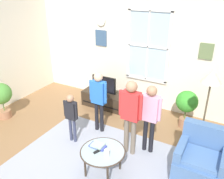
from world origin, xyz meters
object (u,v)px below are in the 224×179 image
at_px(armchair, 201,162).
at_px(person_blue_shirt, 99,96).
at_px(person_red_shirt, 131,110).
at_px(potted_plant_by_window, 187,103).
at_px(tv_stand, 104,100).
at_px(remote_near_books, 97,151).
at_px(cup, 107,153).
at_px(person_black_shirt, 71,113).
at_px(book_stack, 98,146).
at_px(floor_lamp, 210,86).
at_px(person_pink_shirt, 150,112).
at_px(coffee_table, 103,152).
at_px(potted_plant_corner, 1,96).
at_px(television, 104,85).

height_order(armchair, person_blue_shirt, person_blue_shirt).
xyz_separation_m(person_red_shirt, potted_plant_by_window, (0.69, 1.39, -0.34)).
bearing_deg(tv_stand, remote_near_books, -62.05).
relative_size(tv_stand, armchair, 1.31).
distance_m(remote_near_books, person_blue_shirt, 1.32).
distance_m(tv_stand, armchair, 2.90).
relative_size(cup, person_black_shirt, 0.10).
relative_size(book_stack, floor_lamp, 0.16).
xyz_separation_m(book_stack, person_pink_shirt, (0.57, 0.85, 0.36)).
xyz_separation_m(person_blue_shirt, person_pink_shirt, (1.15, -0.13, 0.01)).
height_order(coffee_table, floor_lamp, floor_lamp).
bearing_deg(coffee_table, person_blue_shirt, 124.42).
xyz_separation_m(armchair, remote_near_books, (-1.49, -0.73, 0.14)).
bearing_deg(coffee_table, potted_plant_corner, 172.06).
xyz_separation_m(coffee_table, potted_plant_corner, (-2.94, 0.41, 0.14)).
height_order(television, potted_plant_by_window, potted_plant_by_window).
bearing_deg(tv_stand, potted_plant_corner, -138.45).
bearing_deg(person_blue_shirt, cup, -53.12).
xyz_separation_m(tv_stand, person_blue_shirt, (0.44, -0.96, 0.64)).
height_order(potted_plant_by_window, potted_plant_corner, potted_plant_corner).
bearing_deg(person_red_shirt, television, 135.23).
relative_size(book_stack, cup, 2.71).
height_order(television, remote_near_books, television).
distance_m(book_stack, potted_plant_by_window, 2.24).
distance_m(person_pink_shirt, potted_plant_by_window, 1.27).
xyz_separation_m(remote_near_books, person_black_shirt, (-0.91, 0.52, 0.18)).
bearing_deg(cup, person_blue_shirt, 126.88).
bearing_deg(potted_plant_by_window, cup, -109.26).
relative_size(tv_stand, person_pink_shirt, 0.85).
bearing_deg(floor_lamp, book_stack, -141.61).
distance_m(tv_stand, potted_plant_corner, 2.41).
bearing_deg(person_blue_shirt, floor_lamp, 4.36).
relative_size(coffee_table, person_red_shirt, 0.51).
xyz_separation_m(coffee_table, person_red_shirt, (0.16, 0.68, 0.49)).
distance_m(armchair, coffee_table, 1.58).
relative_size(tv_stand, person_red_shirt, 0.79).
distance_m(television, person_pink_shirt, 1.95).
distance_m(television, potted_plant_by_window, 2.00).
bearing_deg(person_red_shirt, person_pink_shirt, 37.14).
relative_size(person_blue_shirt, person_pink_shirt, 0.99).
bearing_deg(person_pink_shirt, remote_near_books, -117.99).
relative_size(book_stack, potted_plant_by_window, 0.32).
height_order(coffee_table, book_stack, book_stack).
bearing_deg(person_red_shirt, potted_plant_by_window, 63.64).
bearing_deg(potted_plant_corner, floor_lamp, 10.36).
distance_m(armchair, floor_lamp, 1.21).
height_order(television, armchair, armchair).
xyz_separation_m(armchair, person_black_shirt, (-2.40, -0.21, 0.32)).
bearing_deg(coffee_table, floor_lamp, 42.19).
relative_size(tv_stand, coffee_table, 1.54).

